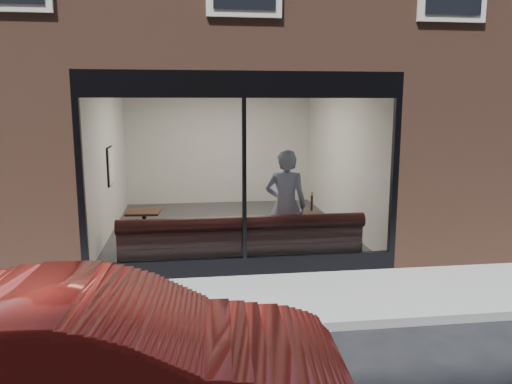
{
  "coord_description": "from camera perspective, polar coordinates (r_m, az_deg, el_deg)",
  "views": [
    {
      "loc": [
        -0.86,
        -5.55,
        2.72
      ],
      "look_at": [
        0.23,
        2.4,
        1.29
      ],
      "focal_mm": 35.0,
      "sensor_mm": 36.0,
      "label": 1
    }
  ],
  "objects": [
    {
      "name": "cafe_ceiling",
      "position": [
        10.6,
        -3.25,
        12.64
      ],
      "size": [
        6.0,
        6.0,
        0.0
      ],
      "primitive_type": "plane",
      "rotation": [
        3.14,
        0.0,
        0.0
      ],
      "color": "white",
      "rests_on": "host_building_upper"
    },
    {
      "name": "banquette",
      "position": [
        8.43,
        -1.63,
        -7.12
      ],
      "size": [
        4.0,
        0.55,
        0.45
      ],
      "primitive_type": "cube",
      "color": "#3A1815",
      "rests_on": "cafe_floor"
    },
    {
      "name": "host_building_backfill",
      "position": [
        16.61,
        -4.88,
        6.21
      ],
      "size": [
        5.0,
        6.0,
        3.2
      ],
      "primitive_type": "cube",
      "color": "brown",
      "rests_on": "ground"
    },
    {
      "name": "storefront_header",
      "position": [
        7.65,
        -1.41,
        12.2
      ],
      "size": [
        5.0,
        0.1,
        0.4
      ],
      "primitive_type": "cube",
      "color": "black",
      "rests_on": "host_building_upper"
    },
    {
      "name": "storefront_glass",
      "position": [
        7.71,
        -1.34,
        1.38
      ],
      "size": [
        4.8,
        0.0,
        4.8
      ],
      "primitive_type": "plane",
      "rotation": [
        1.57,
        0.0,
        0.0
      ],
      "color": "white",
      "rests_on": "storefront_kick"
    },
    {
      "name": "cafe_table_left",
      "position": [
        9.46,
        -12.69,
        -2.22
      ],
      "size": [
        0.64,
        0.64,
        0.04
      ],
      "primitive_type": "cube",
      "rotation": [
        0.0,
        0.0,
        -0.08
      ],
      "color": "black",
      "rests_on": "cafe_floor"
    },
    {
      "name": "storefront_kick",
      "position": [
        8.07,
        -1.32,
        -8.46
      ],
      "size": [
        5.0,
        0.1,
        0.3
      ],
      "primitive_type": "cube",
      "color": "black",
      "rests_on": "ground"
    },
    {
      "name": "kerb_near",
      "position": [
        6.17,
        0.99,
        -15.43
      ],
      "size": [
        40.0,
        0.1,
        0.12
      ],
      "primitive_type": "cube",
      "color": "gray",
      "rests_on": "ground"
    },
    {
      "name": "host_building_pier_right",
      "position": [
        14.36,
        10.96,
        5.46
      ],
      "size": [
        2.5,
        12.0,
        3.2
      ],
      "primitive_type": "cube",
      "color": "brown",
      "rests_on": "ground"
    },
    {
      "name": "cafe_floor",
      "position": [
        10.93,
        -3.09,
        -4.21
      ],
      "size": [
        6.0,
        6.0,
        0.0
      ],
      "primitive_type": "plane",
      "color": "#2D2D30",
      "rests_on": "ground"
    },
    {
      "name": "cafe_wall_back",
      "position": [
        13.61,
        -4.21,
        5.37
      ],
      "size": [
        5.0,
        0.0,
        5.0
      ],
      "primitive_type": "plane",
      "rotation": [
        1.57,
        0.0,
        0.0
      ],
      "color": "silver",
      "rests_on": "ground"
    },
    {
      "name": "cafe_chair_right",
      "position": [
        10.1,
        5.26,
        -4.14
      ],
      "size": [
        0.5,
        0.5,
        0.04
      ],
      "primitive_type": "cube",
      "rotation": [
        0.0,
        0.0,
        2.87
      ],
      "color": "black",
      "rests_on": "cafe_floor"
    },
    {
      "name": "storefront_mullion",
      "position": [
        7.74,
        -1.36,
        1.41
      ],
      "size": [
        0.06,
        0.1,
        2.5
      ],
      "primitive_type": "cube",
      "color": "black",
      "rests_on": "storefront_kick"
    },
    {
      "name": "cafe_table_right",
      "position": [
        9.01,
        5.34,
        -2.63
      ],
      "size": [
        0.83,
        0.83,
        0.04
      ],
      "primitive_type": "cube",
      "rotation": [
        0.0,
        0.0,
        -0.41
      ],
      "color": "black",
      "rests_on": "cafe_floor"
    },
    {
      "name": "parked_car",
      "position": [
        4.34,
        -17.56,
        -18.68
      ],
      "size": [
        4.11,
        1.65,
        1.33
      ],
      "primitive_type": "imported",
      "rotation": [
        0.0,
        0.0,
        1.51
      ],
      "color": "maroon",
      "rests_on": "ground"
    },
    {
      "name": "cafe_wall_left",
      "position": [
        10.73,
        -16.56,
        3.71
      ],
      "size": [
        0.0,
        6.0,
        6.0
      ],
      "primitive_type": "plane",
      "rotation": [
        1.57,
        0.0,
        1.57
      ],
      "color": "silver",
      "rests_on": "ground"
    },
    {
      "name": "sidewalk_near",
      "position": [
        7.14,
        -0.33,
        -12.22
      ],
      "size": [
        40.0,
        2.0,
        0.01
      ],
      "primitive_type": "cube",
      "color": "gray",
      "rests_on": "ground"
    },
    {
      "name": "cafe_wall_right",
      "position": [
        11.13,
        9.75,
        4.19
      ],
      "size": [
        0.0,
        6.0,
        6.0
      ],
      "primitive_type": "plane",
      "rotation": [
        1.57,
        0.0,
        -1.57
      ],
      "color": "silver",
      "rests_on": "ground"
    },
    {
      "name": "ground",
      "position": [
        6.24,
        0.92,
        -15.73
      ],
      "size": [
        120.0,
        120.0,
        0.0
      ],
      "primitive_type": "plane",
      "color": "black",
      "rests_on": "ground"
    },
    {
      "name": "person",
      "position": [
        8.58,
        3.4,
        -1.59
      ],
      "size": [
        0.82,
        0.65,
        1.96
      ],
      "primitive_type": "imported",
      "rotation": [
        0.0,
        0.0,
        2.87
      ],
      "color": "#A2B2D7",
      "rests_on": "cafe_floor"
    },
    {
      "name": "host_building_pier_left",
      "position": [
        13.9,
        -19.89,
        4.89
      ],
      "size": [
        2.5,
        12.0,
        3.2
      ],
      "primitive_type": "cube",
      "color": "brown",
      "rests_on": "ground"
    },
    {
      "name": "wall_poster",
      "position": [
        10.82,
        -16.25,
        2.87
      ],
      "size": [
        0.02,
        0.56,
        0.75
      ],
      "primitive_type": "cube",
      "color": "white",
      "rests_on": "cafe_wall_left"
    }
  ]
}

